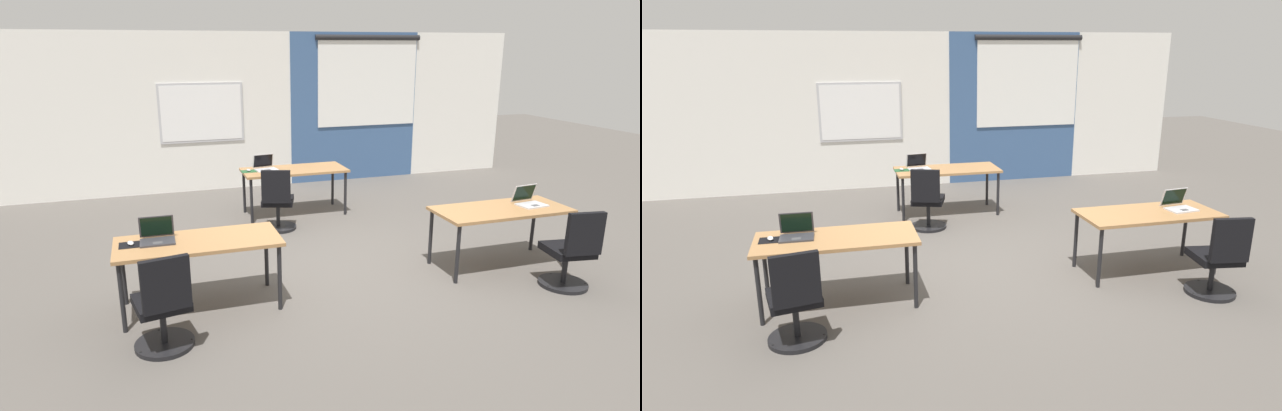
{
  "view_description": "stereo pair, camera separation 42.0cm",
  "coord_description": "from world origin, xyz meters",
  "views": [
    {
      "loc": [
        -2.17,
        -5.74,
        2.55
      ],
      "look_at": [
        -0.35,
        -0.17,
        0.83
      ],
      "focal_mm": 30.48,
      "sensor_mm": 36.0,
      "label": 1
    },
    {
      "loc": [
        -1.76,
        -5.86,
        2.55
      ],
      "look_at": [
        -0.35,
        -0.17,
        0.83
      ],
      "focal_mm": 30.48,
      "sensor_mm": 36.0,
      "label": 2
    }
  ],
  "objects": [
    {
      "name": "chair_far_left",
      "position": [
        -0.45,
        1.49,
        0.38
      ],
      "size": [
        0.56,
        0.61,
        0.92
      ],
      "rotation": [
        0.0,
        0.0,
        2.82
      ],
      "color": "black",
      "rests_on": "ground"
    },
    {
      "name": "laptop_near_right_end",
      "position": [
        2.16,
        -0.58,
        0.77
      ],
      "size": [
        0.36,
        0.33,
        0.23
      ],
      "rotation": [
        0.0,
        0.0,
        0.11
      ],
      "color": "silver",
      "rests_on": "desk_near_right"
    },
    {
      "name": "mousepad_near_left_end",
      "position": [
        -2.38,
        -0.54,
        0.72
      ],
      "size": [
        0.22,
        0.19,
        0.0
      ],
      "color": "black",
      "rests_on": "desk_near_left"
    },
    {
      "name": "desk_far_center",
      "position": [
        0.0,
        2.2,
        0.66
      ],
      "size": [
        1.6,
        0.7,
        0.72
      ],
      "color": "#A37547",
      "rests_on": "ground"
    },
    {
      "name": "ground_plane",
      "position": [
        0.0,
        0.0,
        0.0
      ],
      "size": [
        24.0,
        24.0,
        0.0
      ],
      "color": "#56514C"
    },
    {
      "name": "mouse_near_left_end",
      "position": [
        -2.38,
        -0.54,
        0.74
      ],
      "size": [
        0.08,
        0.11,
        0.03
      ],
      "color": "silver",
      "rests_on": "mousepad_near_left_end"
    },
    {
      "name": "laptop_far_left",
      "position": [
        -0.44,
        2.28,
        0.77
      ],
      "size": [
        0.37,
        0.33,
        0.23
      ],
      "rotation": [
        0.0,
        0.0,
        0.13
      ],
      "color": "silver",
      "rests_on": "desk_far_center"
    },
    {
      "name": "chair_near_left_end",
      "position": [
        -2.14,
        -1.33,
        0.38
      ],
      "size": [
        0.52,
        0.57,
        0.92
      ],
      "rotation": [
        0.0,
        0.0,
        3.33
      ],
      "color": "black",
      "rests_on": "ground"
    },
    {
      "name": "laptop_near_left_end",
      "position": [
        -2.13,
        -0.51,
        0.77
      ],
      "size": [
        0.33,
        0.28,
        0.24
      ],
      "rotation": [
        0.0,
        0.0,
        -0.02
      ],
      "color": "#333338",
      "rests_on": "desk_near_left"
    },
    {
      "name": "mouse_far_left",
      "position": [
        -0.71,
        2.24,
        0.74
      ],
      "size": [
        0.08,
        0.11,
        0.03
      ],
      "color": "#B2B2B7",
      "rests_on": "mousepad_far_left"
    },
    {
      "name": "chair_near_right_end",
      "position": [
        2.1,
        -1.39,
        0.38
      ],
      "size": [
        0.52,
        0.57,
        0.92
      ],
      "rotation": [
        0.0,
        0.0,
        2.99
      ],
      "color": "black",
      "rests_on": "ground"
    },
    {
      "name": "desk_near_left",
      "position": [
        -1.75,
        -0.6,
        0.66
      ],
      "size": [
        1.6,
        0.7,
        0.72
      ],
      "color": "#A37547",
      "rests_on": "ground"
    },
    {
      "name": "mousepad_far_left",
      "position": [
        -0.71,
        2.24,
        0.72
      ],
      "size": [
        0.22,
        0.19,
        0.0
      ],
      "color": "#23512D",
      "rests_on": "desk_far_center"
    },
    {
      "name": "back_wall_assembly",
      "position": [
        0.04,
        4.2,
        1.41
      ],
      "size": [
        10.0,
        0.27,
        2.8
      ],
      "color": "silver",
      "rests_on": "ground"
    },
    {
      "name": "desk_near_right",
      "position": [
        1.75,
        -0.6,
        0.66
      ],
      "size": [
        1.6,
        0.7,
        0.72
      ],
      "color": "#A37547",
      "rests_on": "ground"
    }
  ]
}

